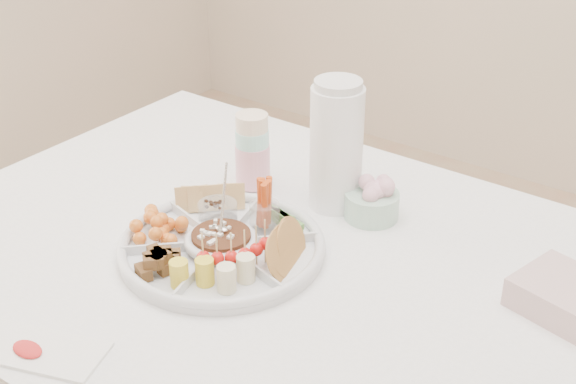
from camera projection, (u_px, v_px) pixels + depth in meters
The scene contains 13 objects.
party_tray at pixel (222, 244), 1.49m from camera, with size 0.38×0.38×0.04m, color silver.
bean_dip at pixel (221, 241), 1.48m from camera, with size 0.11×0.11×0.04m, color #573314.
tortillas at pixel (286, 249), 1.44m from camera, with size 0.11×0.11×0.07m, color #BB8F3D, non-canonical shape.
carrot_cucumber at pixel (277, 204), 1.54m from camera, with size 0.12×0.12×0.10m, color #CD4814, non-canonical shape.
pita_raisins at pixel (217, 200), 1.59m from camera, with size 0.11×0.11×0.06m, color #E7A870, non-canonical shape.
cherries at pixel (160, 224), 1.52m from camera, with size 0.12×0.12×0.05m, color orange, non-canonical shape.
granola_chunks at pixel (160, 262), 1.41m from camera, with size 0.09×0.09×0.04m, color brown, non-canonical shape.
banana_tomato at pixel (226, 267), 1.36m from camera, with size 0.11×0.11×0.09m, color #CDB55A, non-canonical shape.
cup_stack at pixel (252, 143), 1.69m from camera, with size 0.07×0.07×0.20m, color silver.
thermos at pixel (336, 144), 1.60m from camera, with size 0.11×0.11×0.28m, color white.
flower_bowl at pixel (372, 199), 1.60m from camera, with size 0.11×0.11×0.08m, color #9DC4B2.
napkin_stack at pixel (567, 297), 1.34m from camera, with size 0.16×0.14×0.05m, color #C5A4A2.
placemat at pixel (16, 345), 1.27m from camera, with size 0.29×0.10×0.01m, color white.
Camera 1 is at (0.71, -0.99, 1.58)m, focal length 50.00 mm.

